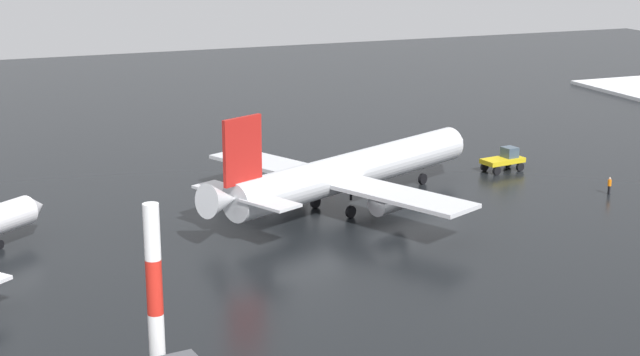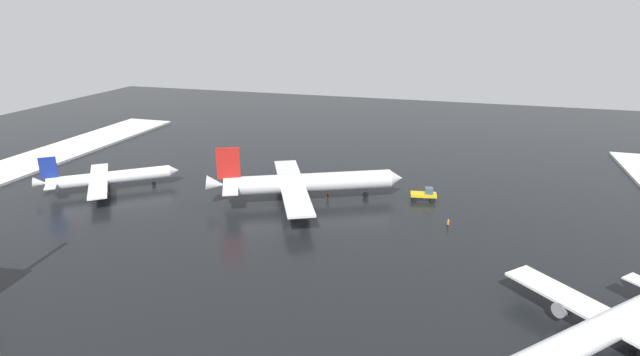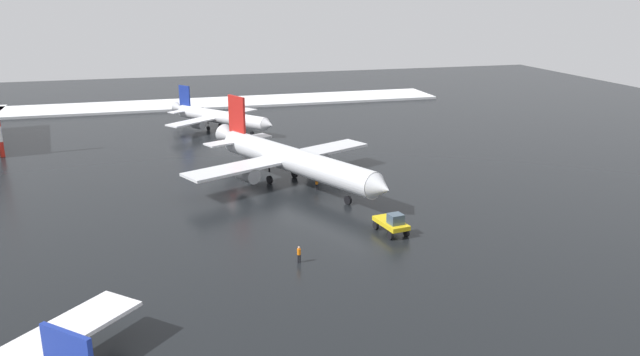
% 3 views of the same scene
% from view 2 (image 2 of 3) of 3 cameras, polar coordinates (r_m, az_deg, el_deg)
% --- Properties ---
extents(ground_plane, '(240.00, 240.00, 0.00)m').
position_cam_2_polar(ground_plane, '(83.66, -3.12, -4.53)').
color(ground_plane, black).
extents(airplane_parked_starboard, '(33.49, 28.47, 10.60)m').
position_cam_2_polar(airplane_parked_starboard, '(89.26, -1.84, -0.57)').
color(airplane_parked_starboard, silver).
rests_on(airplane_parked_starboard, ground_plane).
extents(airplane_distant_tail, '(21.71, 19.44, 7.69)m').
position_cam_2_polar(airplane_distant_tail, '(103.05, -23.15, -0.01)').
color(airplane_distant_tail, white).
rests_on(airplane_distant_tail, ground_plane).
extents(airplane_parked_portside, '(23.94, 24.56, 9.20)m').
position_cam_2_polar(airplane_parked_portside, '(59.10, 30.05, -14.58)').
color(airplane_parked_portside, white).
rests_on(airplane_parked_portside, ground_plane).
extents(pushback_tug, '(4.89, 2.92, 2.50)m').
position_cam_2_polar(pushback_tug, '(92.24, 11.91, -1.79)').
color(pushback_tug, gold).
rests_on(pushback_tug, ground_plane).
extents(ground_crew_mid_apron, '(0.36, 0.36, 1.71)m').
position_cam_2_polar(ground_crew_mid_apron, '(81.35, 14.43, -5.09)').
color(ground_crew_mid_apron, black).
rests_on(ground_crew_mid_apron, ground_plane).
extents(ground_crew_by_nose_gear, '(0.36, 0.36, 1.71)m').
position_cam_2_polar(ground_crew_by_nose_gear, '(99.46, 1.75, -0.05)').
color(ground_crew_by_nose_gear, black).
rests_on(ground_crew_by_nose_gear, ground_plane).
extents(ground_crew_near_tug, '(0.36, 0.36, 1.71)m').
position_cam_2_polar(ground_crew_near_tug, '(91.43, 0.90, -1.77)').
color(ground_crew_near_tug, black).
rests_on(ground_crew_near_tug, ground_plane).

